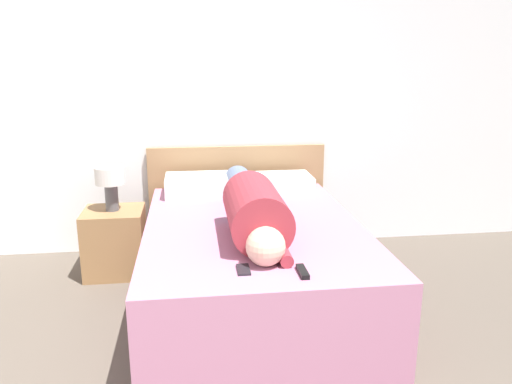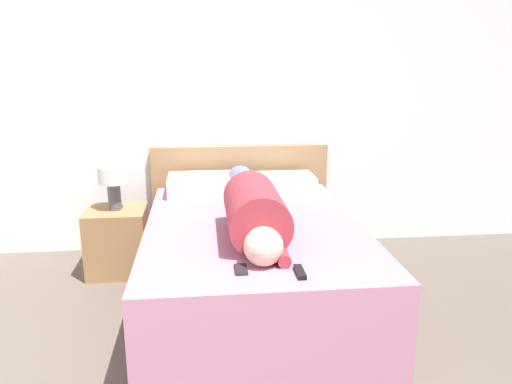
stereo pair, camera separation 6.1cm
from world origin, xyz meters
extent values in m
cube|color=white|center=(0.00, 3.89, 1.30)|extent=(6.22, 0.06, 2.60)
cube|color=#B2708E|center=(0.06, 2.73, 0.28)|extent=(1.38, 2.00, 0.57)
cube|color=#A37A51|center=(0.06, 3.82, 0.45)|extent=(1.50, 0.04, 0.89)
cube|color=olive|center=(-0.92, 3.37, 0.25)|extent=(0.44, 0.41, 0.50)
cylinder|color=#4C4C51|center=(-0.92, 3.37, 0.60)|extent=(0.10, 0.10, 0.20)
cylinder|color=silver|center=(-0.92, 3.37, 0.77)|extent=(0.22, 0.22, 0.13)
sphere|color=#DBB293|center=(0.04, 2.05, 0.67)|extent=(0.21, 0.21, 0.21)
cylinder|color=#992D38|center=(0.04, 2.45, 0.74)|extent=(0.34, 0.67, 0.34)
cylinder|color=slate|center=(0.04, 3.18, 0.67)|extent=(0.21, 0.80, 0.21)
cylinder|color=#992D38|center=(0.14, 2.10, 0.60)|extent=(0.07, 0.22, 0.07)
cube|color=white|center=(-0.22, 3.51, 0.64)|extent=(0.64, 0.37, 0.15)
cube|color=white|center=(0.32, 3.51, 0.63)|extent=(0.61, 0.37, 0.13)
cube|color=black|center=(0.20, 1.92, 0.58)|extent=(0.04, 0.15, 0.02)
cube|color=black|center=(-0.08, 2.00, 0.57)|extent=(0.06, 0.13, 0.01)
camera|label=1|loc=(-0.32, -0.31, 1.59)|focal=35.00mm
camera|label=2|loc=(-0.26, -0.32, 1.59)|focal=35.00mm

